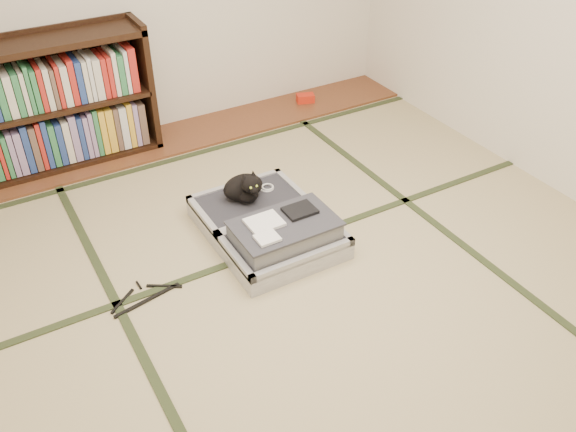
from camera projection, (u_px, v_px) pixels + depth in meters
floor at (311, 286)px, 3.45m from camera, size 4.50×4.50×0.00m
wood_strip at (179, 137)px, 4.84m from camera, size 4.00×0.50×0.02m
red_item at (305, 98)px, 5.33m from camera, size 0.17×0.13×0.07m
room_shell at (319, 31)px, 2.59m from camera, size 4.50×4.50×4.50m
tatami_borders at (269, 239)px, 3.79m from camera, size 4.00×4.50×0.01m
bookcase at (43, 109)px, 4.25m from camera, size 1.54×0.35×0.99m
suitcase at (270, 227)px, 3.74m from camera, size 0.69×0.92×0.27m
cat at (245, 188)px, 3.86m from camera, size 0.31×0.31×0.25m
cable_coil at (267, 188)px, 4.01m from camera, size 0.10×0.10×0.02m
hanger at (145, 297)px, 3.36m from camera, size 0.42×0.23×0.01m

